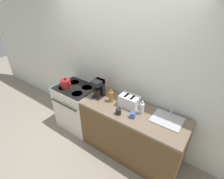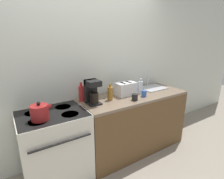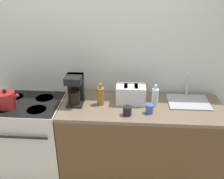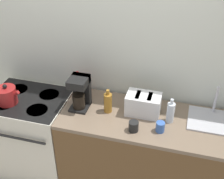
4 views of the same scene
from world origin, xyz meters
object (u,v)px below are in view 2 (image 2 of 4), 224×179
kettle (40,112)px  cup_blue (144,94)px  bottle_amber (110,93)px  bottle_red (81,93)px  coffee_maker (92,91)px  toaster (126,89)px  bottle_clear (140,87)px  stove (55,147)px  cup_black (135,97)px

kettle → cup_blue: bearing=-0.9°
bottle_amber → bottle_red: size_ratio=0.88×
bottle_red → cup_blue: size_ratio=2.85×
coffee_maker → bottle_red: bearing=117.6°
toaster → bottle_clear: bottle_clear is taller
stove → cup_blue: 1.40m
stove → cup_black: 1.20m
bottle_red → bottle_clear: (0.91, -0.17, -0.01)m
bottle_clear → toaster: bearing=167.7°
coffee_maker → kettle: bearing=-168.9°
kettle → cup_black: bearing=-3.4°
coffee_maker → bottle_clear: (0.82, -0.00, -0.07)m
bottle_red → bottle_clear: 0.92m
bottle_amber → kettle: bearing=-172.6°
bottle_amber → bottle_red: 0.39m
kettle → bottle_clear: (1.50, 0.13, 0.01)m
bottle_clear → cup_black: bearing=-143.9°
stove → cup_blue: (1.30, -0.12, 0.49)m
stove → bottle_amber: size_ratio=3.95×
kettle → coffee_maker: bearing=11.1°
toaster → bottle_amber: 0.32m
cup_black → bottle_clear: bearing=36.1°
bottle_amber → bottle_clear: 0.56m
stove → coffee_maker: 0.82m
toaster → bottle_red: bottle_red is taller
bottle_amber → cup_black: 0.35m
stove → bottle_clear: bearing=1.3°
bottle_red → bottle_clear: bearing=-10.5°
cup_black → toaster: bearing=83.0°
bottle_clear → cup_black: (-0.28, -0.20, -0.05)m
kettle → bottle_amber: bottle_amber is taller
kettle → bottle_clear: bottle_clear is taller
toaster → coffee_maker: 0.58m
bottle_red → cup_black: 0.73m
bottle_red → cup_black: bottle_red is taller
bottle_amber → cup_black: bottle_amber is taller
toaster → cup_black: 0.26m
cup_black → coffee_maker: bearing=159.1°
kettle → bottle_red: bearing=26.5°
bottle_amber → cup_blue: (0.49, -0.15, -0.05)m
bottle_clear → cup_black: 0.35m
toaster → bottle_red: bearing=170.2°
toaster → bottle_amber: size_ratio=1.31×
coffee_maker → bottle_clear: bearing=-0.3°
coffee_maker → bottle_clear: size_ratio=1.35×
bottle_amber → cup_black: (0.28, -0.20, -0.05)m
toaster → bottle_amber: bottle_amber is taller
stove → bottle_amber: (0.81, 0.02, 0.54)m
toaster → stove: bearing=-175.7°
kettle → cup_black: (1.22, -0.07, -0.04)m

